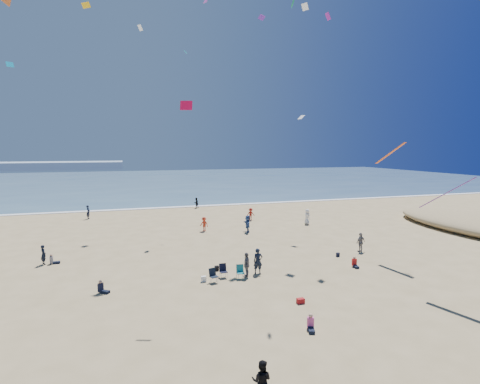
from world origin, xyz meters
name	(u,v)px	position (x,y,z in m)	size (l,w,h in m)	color
ground	(251,370)	(0.00, 0.00, 0.00)	(220.00, 220.00, 0.00)	tan
ocean	(141,181)	(0.00, 95.00, 0.03)	(220.00, 100.00, 0.06)	#476B84
surf_line	(157,208)	(0.00, 45.00, 0.04)	(220.00, 1.20, 0.08)	white
standing_flyers	(235,237)	(5.14, 19.52, 0.88)	(33.87, 53.09, 1.91)	white
seated_group	(231,292)	(1.32, 7.63, 0.42)	(23.90, 24.40, 0.84)	silver
chair_cluster	(226,273)	(1.87, 10.91, 0.50)	(2.71, 1.47, 1.00)	black
white_tote	(204,279)	(0.25, 10.99, 0.20)	(0.35, 0.20, 0.40)	white
black_backpack	(217,268)	(1.70, 13.04, 0.19)	(0.30, 0.22, 0.38)	black
cooler	(301,301)	(5.11, 5.62, 0.15)	(0.45, 0.30, 0.30)	#A21719
navy_bag	(338,255)	(12.66, 13.55, 0.17)	(0.28, 0.18, 0.34)	black
kites_aloft	(322,83)	(9.64, 11.67, 14.26)	(45.60, 42.43, 26.20)	#1F96C6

